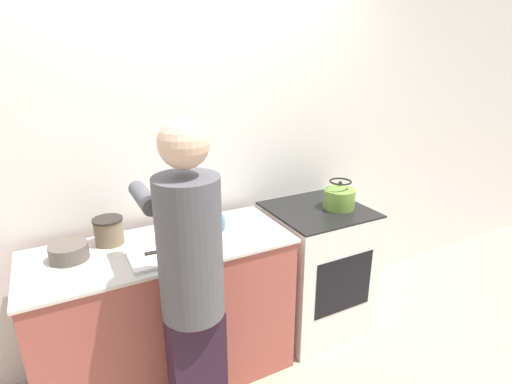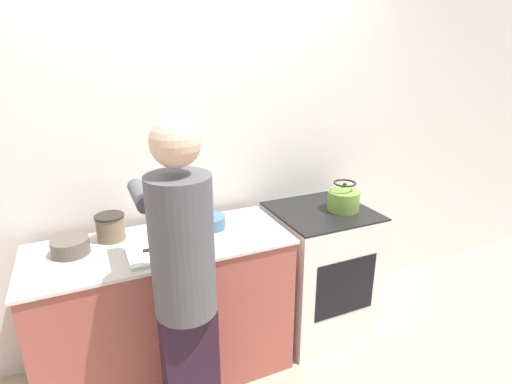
% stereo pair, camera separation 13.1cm
% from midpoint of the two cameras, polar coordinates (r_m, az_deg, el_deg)
% --- Properties ---
extents(wall_back, '(8.00, 0.05, 2.60)m').
position_cam_midpoint_polar(wall_back, '(2.59, -10.46, 5.64)').
color(wall_back, silver).
rests_on(wall_back, ground_plane).
extents(counter, '(1.43, 0.59, 0.90)m').
position_cam_midpoint_polar(counter, '(2.51, -14.04, -16.64)').
color(counter, '#9E4C42').
rests_on(counter, ground_plane).
extents(oven, '(0.63, 0.62, 0.91)m').
position_cam_midpoint_polar(oven, '(2.90, 7.16, -10.76)').
color(oven, silver).
rests_on(oven, ground_plane).
extents(person, '(0.32, 0.56, 1.67)m').
position_cam_midpoint_polar(person, '(1.86, -11.26, -12.75)').
color(person, '#2A1726').
rests_on(person, ground_plane).
extents(cutting_board, '(0.36, 0.25, 0.02)m').
position_cam_midpoint_polar(cutting_board, '(2.16, -14.56, -8.70)').
color(cutting_board, silver).
rests_on(cutting_board, counter).
extents(knife, '(0.23, 0.05, 0.01)m').
position_cam_midpoint_polar(knife, '(2.18, -14.55, -8.11)').
color(knife, silver).
rests_on(knife, cutting_board).
extents(kettle, '(0.21, 0.21, 0.19)m').
position_cam_midpoint_polar(kettle, '(2.71, 10.48, -0.65)').
color(kettle, olive).
rests_on(kettle, oven).
extents(bowl_prep, '(0.19, 0.19, 0.08)m').
position_cam_midpoint_polar(bowl_prep, '(2.29, -26.69, -7.67)').
color(bowl_prep, brown).
rests_on(bowl_prep, counter).
extents(bowl_mixing, '(0.18, 0.18, 0.07)m').
position_cam_midpoint_polar(bowl_mixing, '(2.41, -8.21, -4.45)').
color(bowl_mixing, '#426684').
rests_on(bowl_mixing, counter).
extents(canister_jar, '(0.16, 0.16, 0.15)m').
position_cam_midpoint_polar(canister_jar, '(2.37, -21.79, -5.20)').
color(canister_jar, '#756047').
rests_on(canister_jar, counter).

